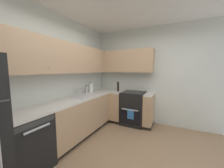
# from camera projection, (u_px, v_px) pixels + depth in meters

# --- Properties ---
(ground_plane) EXTENTS (3.84, 3.30, 0.02)m
(ground_plane) POSITION_uv_depth(u_px,v_px,m) (129.00, 168.00, 2.00)
(ground_plane) COLOR #937556
(wall_back) EXTENTS (3.94, 0.05, 2.67)m
(wall_back) POSITION_uv_depth(u_px,v_px,m) (51.00, 79.00, 2.59)
(wall_back) COLOR silver
(wall_back) RESTS_ON ground_plane
(wall_right) EXTENTS (0.05, 3.40, 2.67)m
(wall_right) POSITION_uv_depth(u_px,v_px,m) (152.00, 76.00, 3.59)
(wall_right) COLOR silver
(wall_right) RESTS_ON ground_plane
(dishwasher) EXTENTS (0.60, 0.63, 0.86)m
(dishwasher) POSITION_uv_depth(u_px,v_px,m) (25.00, 144.00, 1.88)
(dishwasher) COLOR black
(dishwasher) RESTS_ON ground_plane
(lower_cabinets_back) EXTENTS (1.77, 0.62, 0.86)m
(lower_cabinets_back) POSITION_uv_depth(u_px,v_px,m) (79.00, 117.00, 2.94)
(lower_cabinets_back) COLOR tan
(lower_cabinets_back) RESTS_ON ground_plane
(countertop_back) EXTENTS (2.97, 0.60, 0.03)m
(countertop_back) POSITION_uv_depth(u_px,v_px,m) (79.00, 98.00, 2.89)
(countertop_back) COLOR beige
(countertop_back) RESTS_ON lower_cabinets_back
(lower_cabinets_right) EXTENTS (0.62, 1.15, 0.86)m
(lower_cabinets_right) POSITION_uv_depth(u_px,v_px,m) (130.00, 108.00, 3.63)
(lower_cabinets_right) COLOR tan
(lower_cabinets_right) RESTS_ON ground_plane
(countertop_right) EXTENTS (0.60, 1.15, 0.03)m
(countertop_right) POSITION_uv_depth(u_px,v_px,m) (130.00, 93.00, 3.58)
(countertop_right) COLOR beige
(countertop_right) RESTS_ON lower_cabinets_right
(oven_range) EXTENTS (0.68, 0.62, 1.04)m
(oven_range) POSITION_uv_depth(u_px,v_px,m) (134.00, 108.00, 3.60)
(oven_range) COLOR black
(oven_range) RESTS_ON ground_plane
(upper_cabinets_back) EXTENTS (2.65, 0.34, 0.63)m
(upper_cabinets_back) POSITION_uv_depth(u_px,v_px,m) (67.00, 58.00, 2.71)
(upper_cabinets_back) COLOR tan
(upper_cabinets_right) EXTENTS (0.32, 1.70, 0.63)m
(upper_cabinets_right) POSITION_uv_depth(u_px,v_px,m) (123.00, 61.00, 3.73)
(upper_cabinets_right) COLOR tan
(sink) EXTENTS (0.55, 0.40, 0.10)m
(sink) POSITION_uv_depth(u_px,v_px,m) (85.00, 98.00, 3.03)
(sink) COLOR #B7B7BC
(sink) RESTS_ON countertop_back
(faucet) EXTENTS (0.07, 0.16, 0.20)m
(faucet) POSITION_uv_depth(u_px,v_px,m) (78.00, 91.00, 3.11)
(faucet) COLOR silver
(faucet) RESTS_ON countertop_back
(soap_bottle) EXTENTS (0.05, 0.05, 0.21)m
(soap_bottle) POSITION_uv_depth(u_px,v_px,m) (87.00, 90.00, 3.43)
(soap_bottle) COLOR silver
(soap_bottle) RESTS_ON countertop_back
(paper_towel_roll) EXTENTS (0.11, 0.11, 0.31)m
(paper_towel_roll) POSITION_uv_depth(u_px,v_px,m) (91.00, 88.00, 3.56)
(paper_towel_roll) COLOR white
(paper_towel_roll) RESTS_ON countertop_back
(oil_bottle) EXTENTS (0.06, 0.06, 0.29)m
(oil_bottle) POSITION_uv_depth(u_px,v_px,m) (118.00, 87.00, 3.73)
(oil_bottle) COLOR black
(oil_bottle) RESTS_ON countertop_right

